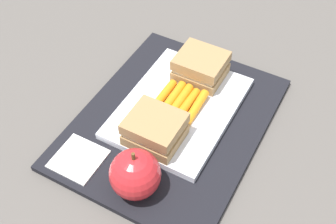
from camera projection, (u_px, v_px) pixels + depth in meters
The scene contains 8 objects.
ground_plane at pixel (172, 124), 0.71m from camera, with size 2.40×2.40×0.00m, color #56514C.
lunchbag_mat at pixel (172, 122), 0.71m from camera, with size 0.36×0.28×0.01m, color black.
food_tray at pixel (179, 107), 0.72m from camera, with size 0.23×0.17×0.01m, color white.
sandwich_half_left at pixel (201, 66), 0.74m from camera, with size 0.07×0.08×0.04m.
sandwich_half_right at pixel (155, 129), 0.65m from camera, with size 0.07×0.08×0.04m.
carrot_sticks_bundle at pixel (179, 102), 0.71m from camera, with size 0.08×0.07×0.02m.
apple at pixel (135, 174), 0.59m from camera, with size 0.07×0.07×0.08m.
paper_napkin at pixel (78, 159), 0.65m from camera, with size 0.07×0.07×0.00m, color white.
Camera 1 is at (0.40, 0.21, 0.55)m, focal length 46.84 mm.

